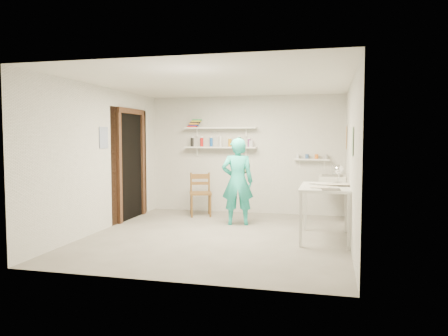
% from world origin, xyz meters
% --- Properties ---
extents(floor, '(4.00, 4.50, 0.02)m').
position_xyz_m(floor, '(0.00, 0.00, -0.01)').
color(floor, slate).
rests_on(floor, ground).
extents(ceiling, '(4.00, 4.50, 0.02)m').
position_xyz_m(ceiling, '(0.00, 0.00, 2.41)').
color(ceiling, silver).
rests_on(ceiling, wall_back).
extents(wall_back, '(4.00, 0.02, 2.40)m').
position_xyz_m(wall_back, '(0.00, 2.26, 1.20)').
color(wall_back, silver).
rests_on(wall_back, ground).
extents(wall_front, '(4.00, 0.02, 2.40)m').
position_xyz_m(wall_front, '(0.00, -2.26, 1.20)').
color(wall_front, silver).
rests_on(wall_front, ground).
extents(wall_left, '(0.02, 4.50, 2.40)m').
position_xyz_m(wall_left, '(-2.01, 0.00, 1.20)').
color(wall_left, silver).
rests_on(wall_left, ground).
extents(wall_right, '(0.02, 4.50, 2.40)m').
position_xyz_m(wall_right, '(2.01, 0.00, 1.20)').
color(wall_right, silver).
rests_on(wall_right, ground).
extents(doorway_recess, '(0.02, 0.90, 2.00)m').
position_xyz_m(doorway_recess, '(-1.99, 1.05, 1.00)').
color(doorway_recess, black).
rests_on(doorway_recess, wall_left).
extents(corridor_box, '(1.40, 1.50, 2.10)m').
position_xyz_m(corridor_box, '(-2.70, 1.05, 1.05)').
color(corridor_box, brown).
rests_on(corridor_box, ground).
extents(door_lintel, '(0.06, 1.05, 0.10)m').
position_xyz_m(door_lintel, '(-1.97, 1.05, 2.05)').
color(door_lintel, brown).
rests_on(door_lintel, wall_left).
extents(door_jamb_near, '(0.06, 0.10, 2.00)m').
position_xyz_m(door_jamb_near, '(-1.97, 0.55, 1.00)').
color(door_jamb_near, brown).
rests_on(door_jamb_near, ground).
extents(door_jamb_far, '(0.06, 0.10, 2.00)m').
position_xyz_m(door_jamb_far, '(-1.97, 1.55, 1.00)').
color(door_jamb_far, brown).
rests_on(door_jamb_far, ground).
extents(shelf_lower, '(1.50, 0.22, 0.03)m').
position_xyz_m(shelf_lower, '(-0.50, 2.13, 1.35)').
color(shelf_lower, white).
rests_on(shelf_lower, wall_back).
extents(shelf_upper, '(1.50, 0.22, 0.03)m').
position_xyz_m(shelf_upper, '(-0.50, 2.13, 1.75)').
color(shelf_upper, white).
rests_on(shelf_upper, wall_back).
extents(ledge_shelf, '(0.70, 0.14, 0.03)m').
position_xyz_m(ledge_shelf, '(1.35, 2.17, 1.12)').
color(ledge_shelf, white).
rests_on(ledge_shelf, wall_back).
extents(poster_left, '(0.01, 0.28, 0.36)m').
position_xyz_m(poster_left, '(-1.99, 0.05, 1.55)').
color(poster_left, '#334C7F').
rests_on(poster_left, wall_left).
extents(poster_right_a, '(0.01, 0.34, 0.42)m').
position_xyz_m(poster_right_a, '(1.99, 1.80, 1.55)').
color(poster_right_a, '#995933').
rests_on(poster_right_a, wall_right).
extents(poster_right_b, '(0.01, 0.30, 0.38)m').
position_xyz_m(poster_right_b, '(1.99, -0.55, 1.50)').
color(poster_right_b, '#3F724C').
rests_on(poster_right_b, wall_right).
extents(belfast_sink, '(0.48, 0.60, 0.30)m').
position_xyz_m(belfast_sink, '(1.75, 1.70, 0.70)').
color(belfast_sink, white).
rests_on(belfast_sink, wall_right).
extents(man, '(0.63, 0.48, 1.55)m').
position_xyz_m(man, '(0.11, 0.96, 0.77)').
color(man, '#24B8A8').
rests_on(man, ground).
extents(wall_clock, '(0.28, 0.09, 0.28)m').
position_xyz_m(wall_clock, '(0.15, 1.18, 1.03)').
color(wall_clock, beige).
rests_on(wall_clock, man).
extents(wooden_chair, '(0.53, 0.52, 0.90)m').
position_xyz_m(wooden_chair, '(-0.78, 1.64, 0.45)').
color(wooden_chair, brown).
rests_on(wooden_chair, ground).
extents(work_table, '(0.74, 1.23, 0.82)m').
position_xyz_m(work_table, '(1.64, 0.18, 0.41)').
color(work_table, silver).
rests_on(work_table, ground).
extents(desk_lamp, '(0.15, 0.15, 0.15)m').
position_xyz_m(desk_lamp, '(1.84, 0.67, 1.04)').
color(desk_lamp, white).
rests_on(desk_lamp, work_table).
extents(spray_cans, '(1.26, 0.06, 0.17)m').
position_xyz_m(spray_cans, '(-0.50, 2.13, 1.45)').
color(spray_cans, black).
rests_on(spray_cans, shelf_lower).
extents(book_stack, '(0.28, 0.14, 0.17)m').
position_xyz_m(book_stack, '(-1.05, 2.13, 1.85)').
color(book_stack, red).
rests_on(book_stack, shelf_upper).
extents(ledge_pots, '(0.48, 0.07, 0.09)m').
position_xyz_m(ledge_pots, '(1.35, 2.17, 1.18)').
color(ledge_pots, silver).
rests_on(ledge_pots, ledge_shelf).
extents(papers, '(0.30, 0.22, 0.03)m').
position_xyz_m(papers, '(1.64, 0.18, 0.83)').
color(papers, silver).
rests_on(papers, work_table).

